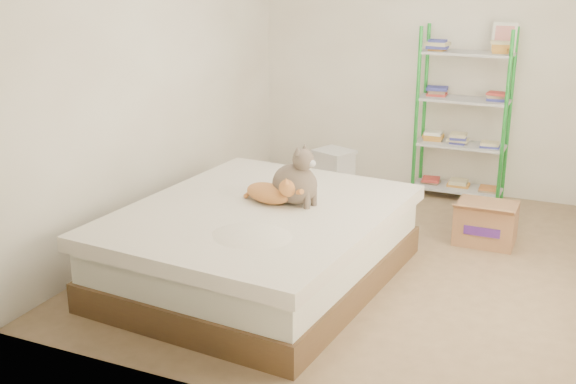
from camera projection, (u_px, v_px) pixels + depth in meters
The scene contains 7 objects.
room at pixel (378, 101), 5.39m from camera, with size 3.81×4.21×2.61m.
bed at pixel (259, 244), 5.38m from camera, with size 1.95×2.36×0.57m.
orange_cat at pixel (268, 191), 5.39m from camera, with size 0.46×0.25×0.19m, color #CF8644, non-canonical shape.
grey_cat at pixel (295, 175), 5.33m from camera, with size 0.32×0.38×0.44m, color #786658, non-canonical shape.
shelf_unit at pixel (463, 121), 7.06m from camera, with size 0.88×0.36×1.74m.
cardboard_box at pixel (486, 223), 6.12m from camera, with size 0.49×0.47×0.40m.
white_bin at pixel (334, 170), 7.49m from camera, with size 0.46×0.43×0.43m.
Camera 1 is at (1.55, -5.14, 2.34)m, focal length 45.00 mm.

